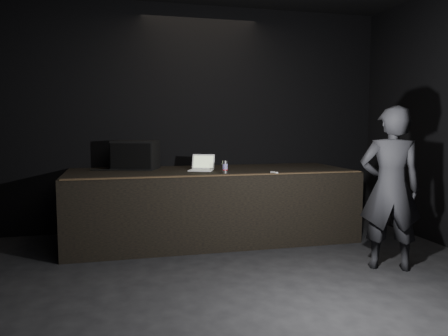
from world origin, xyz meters
TOP-DOWN VIEW (x-y plane):
  - ground at (0.00, 0.00)m, footprint 7.00×7.00m
  - room_walls at (0.00, 0.00)m, footprint 6.10×7.10m
  - stage_riser at (0.00, 2.73)m, footprint 4.00×1.50m
  - riser_lip at (0.00, 2.02)m, footprint 3.92×0.10m
  - stage_monitor at (-1.04, 3.13)m, footprint 0.74×0.64m
  - cable at (-1.26, 3.00)m, footprint 0.81×0.13m
  - laptop at (-0.13, 2.70)m, footprint 0.42×0.40m
  - beer_can at (0.10, 2.27)m, footprint 0.07×0.07m
  - plastic_cup at (-0.05, 3.12)m, footprint 0.07×0.07m
  - wii_remote at (0.73, 2.08)m, footprint 0.07×0.14m
  - person at (1.70, 0.94)m, footprint 0.80×0.68m

SIDE VIEW (x-z plane):
  - ground at x=0.00m, z-range 0.00..0.00m
  - stage_riser at x=0.00m, z-range 0.00..1.00m
  - person at x=1.70m, z-range 0.00..1.86m
  - riser_lip at x=0.00m, z-range 1.00..1.01m
  - cable at x=-1.26m, z-range 1.00..1.02m
  - wii_remote at x=0.73m, z-range 1.00..1.02m
  - plastic_cup at x=-0.05m, z-range 1.00..1.09m
  - laptop at x=-0.13m, z-range 0.95..1.17m
  - beer_can at x=0.10m, z-range 1.00..1.17m
  - stage_monitor at x=-1.04m, z-range 1.00..1.42m
  - room_walls at x=0.00m, z-range 0.26..3.78m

